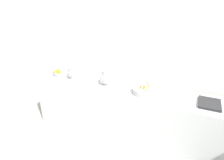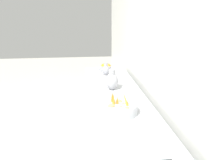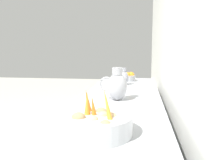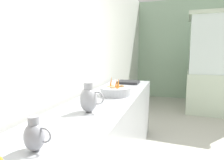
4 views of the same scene
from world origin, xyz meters
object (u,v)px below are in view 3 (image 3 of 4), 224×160
(orange_bowl, at_px, (127,77))
(metal_pitcher_short, at_px, (123,77))
(metal_pitcher_tall, at_px, (117,86))
(vegetable_colander, at_px, (95,124))

(orange_bowl, bearing_deg, metal_pitcher_short, 84.80)
(metal_pitcher_tall, relative_size, metal_pitcher_short, 1.39)
(vegetable_colander, xyz_separation_m, metal_pitcher_short, (-0.03, -1.40, 0.03))
(vegetable_colander, distance_m, metal_pitcher_short, 1.40)
(vegetable_colander, relative_size, metal_pitcher_tall, 1.44)
(orange_bowl, height_order, metal_pitcher_tall, metal_pitcher_tall)
(vegetable_colander, relative_size, metal_pitcher_short, 2.01)
(metal_pitcher_short, bearing_deg, orange_bowl, -95.20)
(vegetable_colander, bearing_deg, metal_pitcher_short, -91.29)
(vegetable_colander, distance_m, metal_pitcher_tall, 0.71)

